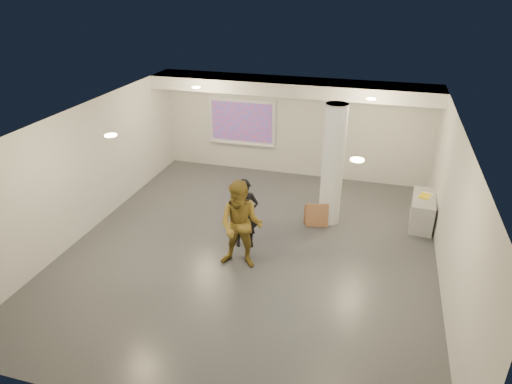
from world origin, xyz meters
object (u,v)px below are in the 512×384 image
(woman, at_px, (245,214))
(projection_screen, at_px, (242,122))
(man, at_px, (241,225))
(credenza, at_px, (422,211))
(column, at_px, (333,166))

(woman, bearing_deg, projection_screen, 91.57)
(man, bearing_deg, credenza, 35.86)
(column, bearing_deg, woman, -135.19)
(credenza, relative_size, woman, 0.79)
(man, bearing_deg, woman, 99.51)
(woman, height_order, man, man)
(projection_screen, bearing_deg, woman, -71.75)
(column, bearing_deg, credenza, 11.39)
(column, relative_size, credenza, 2.35)
(column, height_order, credenza, column)
(woman, bearing_deg, man, -95.36)
(column, bearing_deg, projection_screen, 139.44)
(woman, relative_size, man, 0.84)
(column, relative_size, man, 1.55)
(column, distance_m, projection_screen, 4.08)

